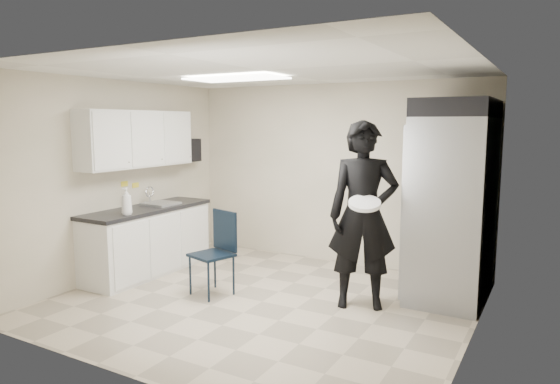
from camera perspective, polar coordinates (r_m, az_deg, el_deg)
The scene contains 21 objects.
floor at distance 5.87m, azimuth -2.04°, elevation -12.40°, with size 4.50×4.50×0.00m, color tan.
ceiling at distance 5.54m, azimuth -2.17°, elevation 13.73°, with size 4.50×4.50×0.00m, color silver.
back_wall at distance 7.32m, azimuth 6.13°, elevation 2.08°, with size 4.50×4.50×0.00m, color beige.
left_wall at distance 6.99m, azimuth -18.01°, elevation 1.46°, with size 4.00×4.00×0.00m, color beige.
right_wall at distance 4.79m, azimuth 21.50°, elevation -1.50°, with size 4.00×4.00×0.00m, color beige.
ceiling_panel at distance 6.19m, azimuth -5.02°, elevation 12.81°, with size 1.20×0.60×0.02m, color white.
lower_counter at distance 7.06m, azimuth -14.85°, elevation -5.52°, with size 0.60×1.90×0.86m, color silver.
countertop at distance 6.97m, azimuth -14.99°, elevation -1.88°, with size 0.64×1.95×0.05m, color black.
sink at distance 7.14m, azimuth -13.46°, elevation -1.73°, with size 0.42×0.40×0.14m, color gray.
faucet at distance 7.25m, azimuth -14.66°, elevation -0.42°, with size 0.02×0.02×0.24m, color silver.
upper_cabinets at distance 6.97m, azimuth -16.00°, elevation 5.85°, with size 0.35×1.80×0.75m, color silver.
towel_dispenser at distance 7.87m, azimuth -10.29°, elevation 4.73°, with size 0.22×0.30×0.35m, color black.
notice_sticker_left at distance 7.07m, azimuth -17.35°, elevation 0.90°, with size 0.00×0.12×0.07m, color yellow.
notice_sticker_right at distance 7.21m, azimuth -16.18°, elevation 0.75°, with size 0.00×0.12×0.07m, color yellow.
commercial_fridge at distance 6.14m, azimuth 19.20°, elevation -1.80°, with size 0.80×1.35×2.10m, color gray.
fridge_compressor at distance 6.06m, azimuth 19.69°, elevation 8.99°, with size 0.80×1.35×0.20m, color black.
folding_chair at distance 6.01m, azimuth -7.84°, elevation -7.15°, with size 0.43×0.43×0.97m, color black.
man_tuxedo at distance 5.54m, azimuth 9.48°, elevation -2.64°, with size 0.76×0.51×2.07m, color black.
bucket_lid at distance 5.27m, azimuth 9.64°, elevation -1.29°, with size 0.34×0.34×0.04m, color silver.
soap_bottle_a at distance 6.44m, azimuth -17.13°, elevation -1.02°, with size 0.13×0.13×0.34m, color white.
soap_bottle_b at distance 6.53m, azimuth -17.03°, elevation -1.66°, with size 0.07×0.08×0.16m, color #A2A3AE.
Camera 1 is at (2.89, -4.69, 2.04)m, focal length 32.00 mm.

